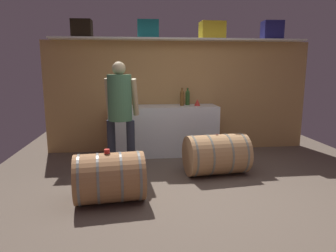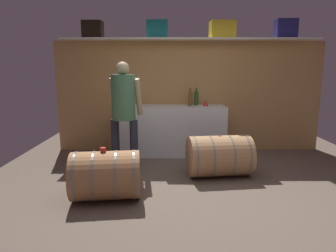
{
  "view_description": "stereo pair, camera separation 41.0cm",
  "coord_description": "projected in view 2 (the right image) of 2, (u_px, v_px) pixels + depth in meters",
  "views": [
    {
      "loc": [
        -0.84,
        -3.52,
        1.57
      ],
      "look_at": [
        -0.41,
        0.49,
        0.8
      ],
      "focal_mm": 32.33,
      "sensor_mm": 36.0,
      "label": 1
    },
    {
      "loc": [
        -0.43,
        -3.54,
        1.57
      ],
      "look_at": [
        -0.41,
        0.49,
        0.8
      ],
      "focal_mm": 32.33,
      "sensor_mm": 36.0,
      "label": 2
    }
  ],
  "objects": [
    {
      "name": "back_wall_panel",
      "position": [
        189.0,
        97.0,
        5.79
      ],
      "size": [
        5.02,
        0.1,
        2.07
      ],
      "primitive_type": "cube",
      "color": "tan",
      "rests_on": "ground"
    },
    {
      "name": "wine_bottle_green",
      "position": [
        196.0,
        97.0,
        5.57
      ],
      "size": [
        0.08,
        0.08,
        0.31
      ],
      "color": "#305A26",
      "rests_on": "work_cabinet"
    },
    {
      "name": "wine_barrel_near",
      "position": [
        106.0,
        175.0,
        3.65
      ],
      "size": [
        0.87,
        0.67,
        0.6
      ],
      "rotation": [
        0.0,
        0.0,
        0.11
      ],
      "color": "#A37045",
      "rests_on": "ground"
    },
    {
      "name": "toolcase_black",
      "position": [
        93.0,
        30.0,
        5.41
      ],
      "size": [
        0.35,
        0.28,
        0.3
      ],
      "primitive_type": "cube",
      "rotation": [
        0.0,
        0.0,
        -0.02
      ],
      "color": "black",
      "rests_on": "high_shelf_board"
    },
    {
      "name": "toolcase_navy",
      "position": [
        286.0,
        29.0,
        5.42
      ],
      "size": [
        0.38,
        0.3,
        0.33
      ],
      "primitive_type": "cube",
      "rotation": [
        0.0,
        0.0,
        -0.07
      ],
      "color": "navy",
      "rests_on": "high_shelf_board"
    },
    {
      "name": "work_cabinet",
      "position": [
        171.0,
        130.0,
        5.56
      ],
      "size": [
        1.95,
        0.57,
        0.9
      ],
      "primitive_type": "cube",
      "color": "white",
      "rests_on": "ground"
    },
    {
      "name": "toolcase_yellow",
      "position": [
        222.0,
        30.0,
        5.42
      ],
      "size": [
        0.45,
        0.32,
        0.3
      ],
      "primitive_type": "cube",
      "rotation": [
        0.0,
        0.0,
        0.05
      ],
      "color": "yellow",
      "rests_on": "high_shelf_board"
    },
    {
      "name": "red_funnel",
      "position": [
        206.0,
        103.0,
        5.46
      ],
      "size": [
        0.11,
        0.11,
        0.12
      ],
      "primitive_type": "cone",
      "color": "red",
      "rests_on": "work_cabinet"
    },
    {
      "name": "toolcase_teal",
      "position": [
        157.0,
        29.0,
        5.41
      ],
      "size": [
        0.38,
        0.25,
        0.31
      ],
      "primitive_type": "cube",
      "rotation": [
        0.0,
        0.0,
        -0.04
      ],
      "color": "#177578",
      "rests_on": "high_shelf_board"
    },
    {
      "name": "wine_glass",
      "position": [
        130.0,
        99.0,
        5.58
      ],
      "size": [
        0.08,
        0.08,
        0.16
      ],
      "color": "white",
      "rests_on": "work_cabinet"
    },
    {
      "name": "wine_barrel_far",
      "position": [
        219.0,
        156.0,
        4.45
      ],
      "size": [
        0.97,
        0.7,
        0.61
      ],
      "rotation": [
        0.0,
        0.0,
        0.12
      ],
      "color": "tan",
      "rests_on": "ground"
    },
    {
      "name": "wine_bottle_amber",
      "position": [
        191.0,
        98.0,
        5.46
      ],
      "size": [
        0.08,
        0.08,
        0.32
      ],
      "color": "brown",
      "rests_on": "work_cabinet"
    },
    {
      "name": "winemaker_pouring",
      "position": [
        124.0,
        105.0,
        4.53
      ],
      "size": [
        0.52,
        0.41,
        1.67
      ],
      "rotation": [
        0.0,
        0.0,
        -0.23
      ],
      "color": "#262B38",
      "rests_on": "ground"
    },
    {
      "name": "tasting_cup",
      "position": [
        103.0,
        150.0,
        3.59
      ],
      "size": [
        0.07,
        0.07,
        0.05
      ],
      "primitive_type": "cylinder",
      "color": "red",
      "rests_on": "wine_barrel_near"
    },
    {
      "name": "ground_plane",
      "position": [
        197.0,
        181.0,
        4.33
      ],
      "size": [
        6.22,
        7.71,
        0.02
      ],
      "primitive_type": "cube",
      "color": "brown"
    },
    {
      "name": "high_shelf_board",
      "position": [
        190.0,
        39.0,
        5.45
      ],
      "size": [
        4.62,
        0.4,
        0.03
      ],
      "primitive_type": "cube",
      "color": "silver",
      "rests_on": "back_wall_panel"
    }
  ]
}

